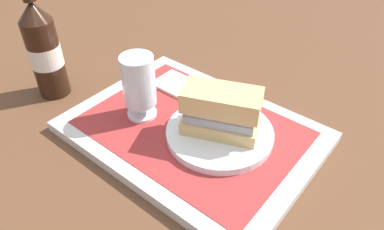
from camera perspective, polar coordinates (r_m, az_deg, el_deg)
The scene contains 8 objects.
ground_plane at distance 0.67m, azimuth 0.00°, elevation -3.31°, with size 3.00×3.00×0.00m, color brown.
tray at distance 0.67m, azimuth 0.00°, elevation -2.67°, with size 0.44×0.32×0.02m, color silver.
placemat at distance 0.66m, azimuth 0.00°, elevation -1.98°, with size 0.38×0.27×0.00m, color #9E2D2D.
plate at distance 0.64m, azimuth 4.38°, elevation -2.88°, with size 0.19×0.19×0.01m, color white.
sandwich at distance 0.61m, azimuth 4.30°, elevation 0.70°, with size 0.14×0.11×0.08m.
beer_glass at distance 0.66m, azimuth -8.36°, elevation 4.67°, with size 0.06×0.06×0.12m.
napkin_folded at distance 0.77m, azimuth -2.45°, elevation 4.87°, with size 0.09×0.07×0.01m, color white.
beer_bottle at distance 0.79m, azimuth -22.39°, elevation 9.61°, with size 0.07×0.07×0.27m.
Camera 1 is at (-0.32, 0.39, 0.45)m, focal length 33.72 mm.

